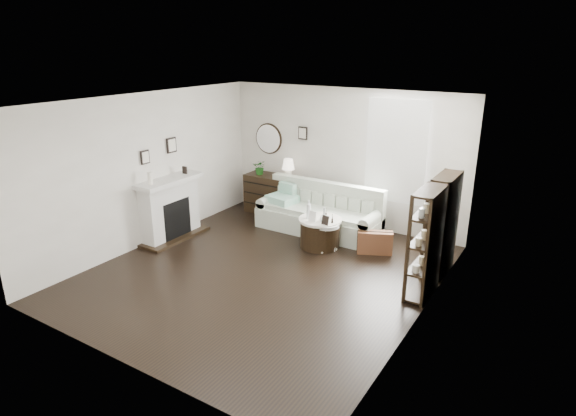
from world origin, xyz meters
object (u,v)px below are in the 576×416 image
Objects in this scene: sofa at (320,216)px; pedestal_table at (327,226)px; dresser at (274,195)px; drum_table at (320,232)px.

pedestal_table is (0.56, -0.78, 0.16)m from sofa.
dresser is 2.01m from drum_table.
dresser is at bearing 147.83° from drum_table.
drum_table is (1.70, -1.07, -0.14)m from dresser.
sofa reaches higher than dresser.
dresser reaches higher than pedestal_table.
dresser is (-1.34, 0.40, 0.10)m from sofa.
pedestal_table is at bearing -28.41° from drum_table.
drum_table reaches higher than pedestal_table.
sofa reaches higher than drum_table.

